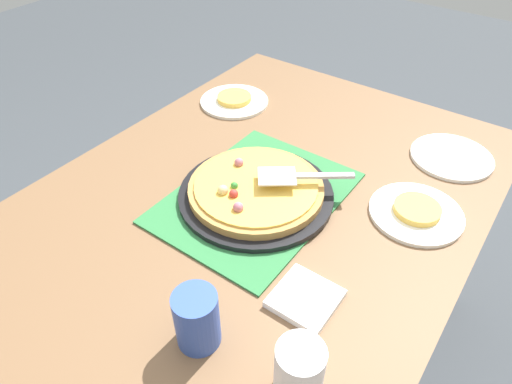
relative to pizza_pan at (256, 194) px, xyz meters
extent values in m
plane|color=#3D4247|center=(0.00, 0.00, -0.76)|extent=(8.00, 8.00, 0.00)
cube|color=brown|center=(0.00, 0.00, -0.03)|extent=(1.40, 1.00, 0.03)
cube|color=brown|center=(0.64, -0.44, -0.40)|extent=(0.07, 0.07, 0.72)
cube|color=brown|center=(0.64, 0.44, -0.40)|extent=(0.07, 0.07, 0.72)
cube|color=#2D753D|center=(0.00, 0.00, -0.01)|extent=(0.48, 0.36, 0.01)
cylinder|color=black|center=(0.00, 0.00, 0.00)|extent=(0.38, 0.38, 0.01)
cylinder|color=#B78442|center=(0.00, 0.00, 0.02)|extent=(0.33, 0.33, 0.02)
cylinder|color=#EAB747|center=(0.00, 0.00, 0.03)|extent=(0.30, 0.30, 0.01)
sphere|color=red|center=(-0.07, 0.02, 0.04)|extent=(0.02, 0.02, 0.02)
sphere|color=#B76675|center=(-0.10, -0.02, 0.04)|extent=(0.02, 0.02, 0.02)
sphere|color=#E5CC7F|center=(0.04, -0.05, 0.04)|extent=(0.03, 0.03, 0.03)
sphere|color=#338433|center=(-0.04, 0.03, 0.04)|extent=(0.02, 0.02, 0.02)
sphere|color=#E5CC7F|center=(-0.07, 0.04, 0.04)|extent=(0.03, 0.03, 0.03)
sphere|color=#B76675|center=(0.04, 0.08, 0.04)|extent=(0.02, 0.02, 0.02)
sphere|color=#E5CC7F|center=(0.02, -0.02, 0.04)|extent=(0.02, 0.02, 0.02)
cylinder|color=white|center=(0.34, 0.33, -0.01)|extent=(0.22, 0.22, 0.01)
cylinder|color=white|center=(0.17, -0.34, -0.01)|extent=(0.22, 0.22, 0.01)
cylinder|color=white|center=(0.45, -0.34, -0.01)|extent=(0.22, 0.22, 0.01)
cylinder|color=#EAB747|center=(0.34, 0.33, 0.01)|extent=(0.11, 0.11, 0.02)
cylinder|color=#EAB747|center=(0.17, -0.34, 0.01)|extent=(0.11, 0.11, 0.02)
cylinder|color=#3351AD|center=(-0.38, -0.14, 0.05)|extent=(0.08, 0.08, 0.12)
cylinder|color=white|center=(-0.36, -0.34, 0.05)|extent=(0.08, 0.08, 0.12)
cube|color=silver|center=(0.03, -0.04, 0.06)|extent=(0.11, 0.11, 0.00)
cube|color=#B2B2B7|center=(0.10, -0.13, 0.06)|extent=(0.10, 0.12, 0.01)
cube|color=white|center=(-0.19, -0.26, -0.01)|extent=(0.12, 0.12, 0.02)
camera|label=1|loc=(-0.69, -0.50, 0.73)|focal=32.17mm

